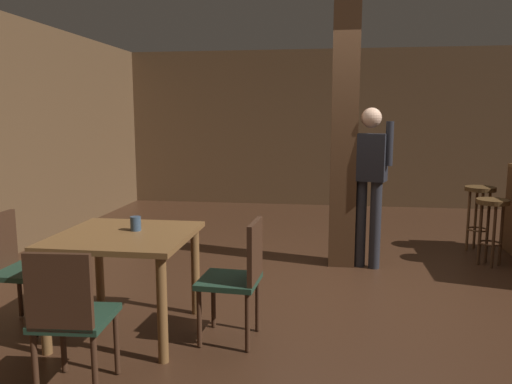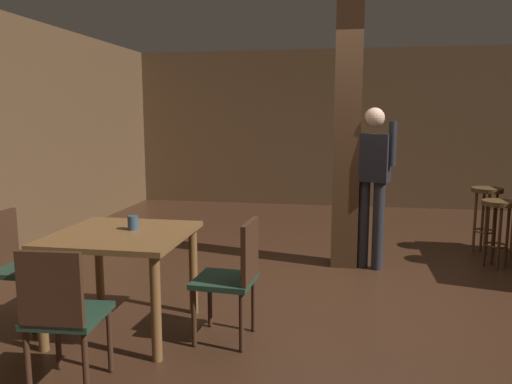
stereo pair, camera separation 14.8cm
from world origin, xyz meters
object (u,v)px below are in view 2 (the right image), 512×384
napkin_cup (133,223)px  bar_stool_near (498,218)px  chair_south (62,311)px  chair_west (15,262)px  bar_stool_mid (486,204)px  dining_table (122,248)px  standing_person (372,176)px  chair_east (234,274)px

napkin_cup → bar_stool_near: (3.22, 2.11, -0.28)m
chair_south → bar_stool_near: bearing=43.5°
chair_west → bar_stool_mid: (4.20, 2.84, 0.09)m
dining_table → standing_person: standing_person is taller
chair_east → chair_south: (-0.84, -0.86, 0.00)m
bar_stool_near → bar_stool_mid: size_ratio=0.93×
chair_east → napkin_cup: bearing=172.2°
standing_person → bar_stool_near: (1.34, 0.26, -0.45)m
napkin_cup → bar_stool_mid: 4.25m
chair_west → bar_stool_mid: size_ratio=1.13×
chair_west → napkin_cup: 1.00m
chair_east → chair_west: 1.76m
dining_table → chair_west: (-0.89, -0.03, -0.14)m
chair_west → dining_table: bearing=2.0°
chair_south → standing_person: standing_person is taller
bar_stool_mid → dining_table: bearing=-139.7°
chair_south → bar_stool_near: chair_south is taller
standing_person → bar_stool_mid: bearing=31.9°
chair_west → napkin_cup: bearing=7.5°
chair_west → chair_south: (0.91, -0.85, 0.00)m
bar_stool_mid → chair_south: bearing=-131.7°
napkin_cup → bar_stool_mid: size_ratio=0.14×
chair_east → bar_stool_near: 3.27m
chair_south → napkin_cup: (0.03, 0.97, 0.32)m
napkin_cup → bar_stool_near: size_ratio=0.15×
dining_table → napkin_cup: 0.21m
chair_east → chair_west: bearing=-179.6°
chair_east → bar_stool_mid: 3.73m
chair_west → standing_person: (2.82, 1.97, 0.50)m
standing_person → napkin_cup: bearing=-135.4°
dining_table → standing_person: 2.76m
dining_table → chair_south: bearing=-88.4°
dining_table → napkin_cup: size_ratio=9.04×
chair_south → dining_table: bearing=91.6°
chair_east → bar_stool_mid: bearing=49.2°
chair_west → bar_stool_near: bearing=28.3°
chair_west → napkin_cup: size_ratio=8.20×
chair_west → napkin_cup: chair_west is taller
chair_south → napkin_cup: 1.02m
chair_east → chair_west: (-1.76, -0.01, 0.00)m
chair_east → chair_west: size_ratio=1.00×
chair_south → standing_person: 3.44m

